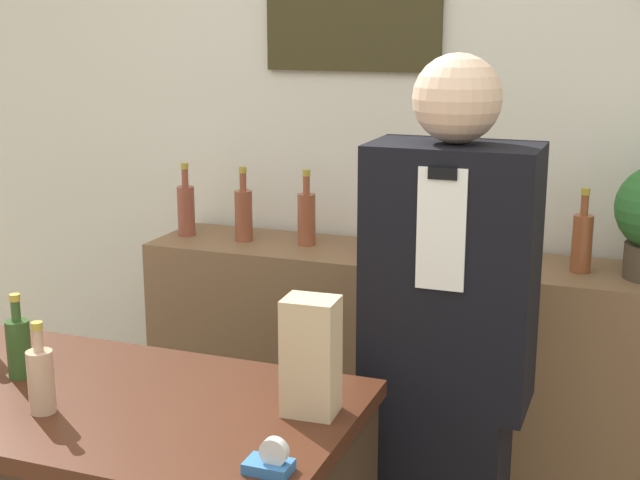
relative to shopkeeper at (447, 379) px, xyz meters
name	(u,v)px	position (x,y,z in m)	size (l,w,h in m)	color
back_wall	(394,136)	(-0.42, 0.94, 0.51)	(5.20, 0.09, 2.70)	silver
back_shelf	(423,391)	(-0.23, 0.69, -0.35)	(2.00, 0.39, 0.98)	brown
shopkeeper	(447,379)	(0.00, 0.00, 0.00)	(0.43, 0.27, 1.69)	black
paper_bag	(311,356)	(-0.20, -0.49, 0.21)	(0.12, 0.10, 0.26)	tan
tape_dispenser	(271,461)	(-0.17, -0.77, 0.11)	(0.09, 0.06, 0.07)	#2D66A8
counter_bottle_2	(19,346)	(-0.93, -0.55, 0.16)	(0.06, 0.06, 0.21)	#2C4C20
counter_bottle_3	(41,379)	(-0.75, -0.69, 0.16)	(0.06, 0.06, 0.21)	tan
shelf_bottle_0	(186,208)	(-1.15, 0.68, 0.24)	(0.06, 0.06, 0.27)	brown
shelf_bottle_1	(244,213)	(-0.91, 0.68, 0.24)	(0.06, 0.06, 0.27)	brown
shelf_bottle_2	(307,217)	(-0.67, 0.70, 0.24)	(0.06, 0.06, 0.27)	brown
shelf_bottle_3	(367,224)	(-0.44, 0.67, 0.24)	(0.06, 0.06, 0.27)	brown
shelf_bottle_4	(437,228)	(-0.20, 0.70, 0.24)	(0.06, 0.06, 0.27)	brown
shelf_bottle_5	(507,234)	(0.04, 0.68, 0.24)	(0.06, 0.06, 0.27)	brown
shelf_bottle_6	(582,241)	(0.27, 0.68, 0.24)	(0.06, 0.06, 0.27)	brown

